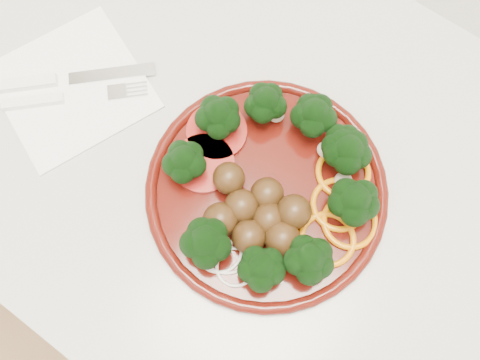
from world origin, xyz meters
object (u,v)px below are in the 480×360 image
Objects in this scene: napkin at (72,87)px; knife at (52,80)px; fork at (50,100)px; plate at (271,187)px.

knife is (-0.02, -0.01, 0.01)m from napkin.
napkin is at bearing 33.31° from fork.
knife is 1.12× the size of fork.
fork is at bearing -167.56° from plate.
plate reaches higher than knife.
plate reaches higher than fork.
plate is at bearing -36.21° from knife.
plate is 1.66× the size of napkin.
fork is at bearing -97.00° from knife.
fork is at bearing -102.54° from napkin.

